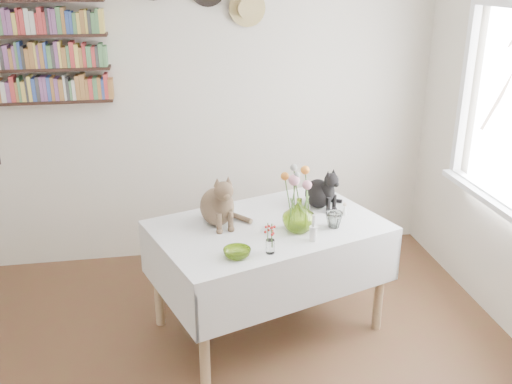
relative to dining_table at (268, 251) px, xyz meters
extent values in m
cube|color=beige|center=(-0.40, 1.25, 0.66)|extent=(4.04, 0.04, 2.54)
cube|color=white|center=(1.57, -0.22, 0.28)|extent=(0.06, 1.52, 0.06)
cube|color=white|center=(1.57, 0.51, 0.91)|extent=(0.06, 0.06, 1.20)
cube|color=white|center=(1.54, -0.22, 0.28)|extent=(0.12, 1.50, 0.04)
cube|color=white|center=(0.00, 0.00, 0.16)|extent=(1.68, 1.36, 0.06)
cylinder|color=tan|center=(-0.48, -0.58, -0.23)|extent=(0.06, 0.06, 0.72)
cylinder|color=tan|center=(0.74, -0.15, -0.23)|extent=(0.06, 0.06, 0.72)
cylinder|color=tan|center=(-0.74, 0.15, -0.23)|extent=(0.06, 0.06, 0.72)
cylinder|color=tan|center=(0.48, 0.58, -0.23)|extent=(0.06, 0.06, 0.72)
imported|color=#9FC336|center=(0.17, -0.12, 0.30)|extent=(0.21, 0.21, 0.22)
imported|color=#9FC336|center=(-0.26, -0.41, 0.22)|extent=(0.22, 0.22, 0.05)
imported|color=white|center=(0.40, -0.11, 0.24)|extent=(0.15, 0.15, 0.10)
cylinder|color=white|center=(0.22, -0.28, 0.24)|extent=(0.05, 0.05, 0.10)
cylinder|color=white|center=(0.22, -0.28, 0.32)|extent=(0.02, 0.02, 0.08)
cylinder|color=white|center=(-0.07, -0.39, 0.23)|extent=(0.05, 0.05, 0.08)
cone|color=white|center=(0.54, 0.07, 0.22)|extent=(0.05, 0.05, 0.06)
sphere|color=beige|center=(0.54, 0.07, 0.27)|extent=(0.03, 0.03, 0.03)
cylinder|color=#4C7233|center=(0.14, -0.11, 0.39)|extent=(0.01, 0.01, 0.30)
sphere|color=pink|center=(0.14, -0.11, 0.54)|extent=(0.07, 0.07, 0.07)
cylinder|color=#4C7233|center=(0.21, -0.14, 0.37)|extent=(0.01, 0.01, 0.26)
sphere|color=pink|center=(0.21, -0.14, 0.50)|extent=(0.06, 0.06, 0.06)
cylinder|color=#4C7233|center=(0.23, -0.09, 0.41)|extent=(0.01, 0.01, 0.34)
sphere|color=orange|center=(0.23, -0.09, 0.58)|extent=(0.06, 0.06, 0.06)
cylinder|color=#4C7233|center=(0.11, -0.08, 0.40)|extent=(0.01, 0.01, 0.31)
sphere|color=orange|center=(0.11, -0.08, 0.55)|extent=(0.05, 0.05, 0.05)
cylinder|color=#4C7233|center=(0.17, -0.07, 0.43)|extent=(0.01, 0.01, 0.37)
sphere|color=#999E93|center=(0.17, -0.07, 0.61)|extent=(0.04, 0.04, 0.04)
cylinder|color=#4C7233|center=(0.12, -0.15, 0.41)|extent=(0.01, 0.01, 0.33)
sphere|color=#999E93|center=(0.12, -0.15, 0.57)|extent=(0.04, 0.04, 0.04)
cube|color=black|center=(-1.50, 1.14, 0.81)|extent=(1.00, 0.16, 0.02)
cube|color=black|center=(-1.50, 1.14, 1.05)|extent=(1.00, 0.16, 0.02)
cube|color=black|center=(-1.50, 1.14, 1.29)|extent=(1.00, 0.16, 0.02)
cube|color=black|center=(-1.50, 1.14, 1.53)|extent=(1.00, 0.16, 0.02)
cylinder|color=tan|center=(0.05, 1.19, 1.46)|extent=(0.28, 0.02, 0.28)
cylinder|color=tan|center=(0.05, 1.15, 1.46)|extent=(0.16, 0.08, 0.16)
camera|label=1|loc=(-0.65, -3.31, 1.74)|focal=40.00mm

